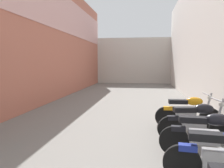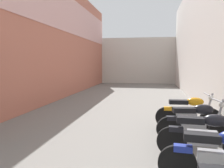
{
  "view_description": "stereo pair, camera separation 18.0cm",
  "coord_description": "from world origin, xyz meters",
  "views": [
    {
      "loc": [
        1.16,
        0.91,
        1.88
      ],
      "look_at": [
        0.2,
        7.34,
        1.28
      ],
      "focal_mm": 36.6,
      "sensor_mm": 36.0,
      "label": 1
    },
    {
      "loc": [
        1.34,
        0.94,
        1.88
      ],
      "look_at": [
        0.2,
        7.34,
        1.28
      ],
      "focal_mm": 36.6,
      "sensor_mm": 36.0,
      "label": 2
    }
  ],
  "objects": [
    {
      "name": "motorcycle_seventh",
      "position": [
        2.38,
        7.66,
        0.5
      ],
      "size": [
        1.85,
        0.58,
        1.04
      ],
      "color": "black",
      "rests_on": "ground"
    },
    {
      "name": "building_far_end",
      "position": [
        0.0,
        22.82,
        2.07
      ],
      "size": [
        9.63,
        2.0,
        4.14
      ],
      "primitive_type": "cube",
      "color": "beige",
      "rests_on": "ground"
    },
    {
      "name": "building_left",
      "position": [
        -3.51,
        10.86,
        3.21
      ],
      "size": [
        0.45,
        21.82,
        6.35
      ],
      "color": "#B76651",
      "rests_on": "ground"
    },
    {
      "name": "ground_plane",
      "position": [
        0.0,
        8.91,
        0.0
      ],
      "size": [
        37.82,
        37.82,
        0.0
      ],
      "primitive_type": "plane",
      "color": "slate"
    },
    {
      "name": "building_right",
      "position": [
        3.52,
        10.9,
        3.13
      ],
      "size": [
        0.45,
        21.82,
        6.25
      ],
      "color": "silver",
      "rests_on": "ground"
    },
    {
      "name": "motorcycle_fifth",
      "position": [
        2.38,
        5.52,
        0.5
      ],
      "size": [
        1.85,
        0.58,
        1.04
      ],
      "color": "black",
      "rests_on": "ground"
    },
    {
      "name": "motorcycle_sixth",
      "position": [
        2.38,
        6.55,
        0.5
      ],
      "size": [
        1.84,
        0.58,
        1.04
      ],
      "color": "black",
      "rests_on": "ground"
    }
  ]
}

